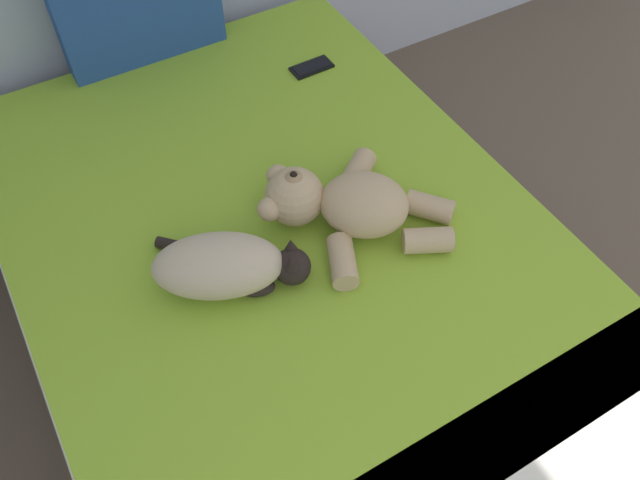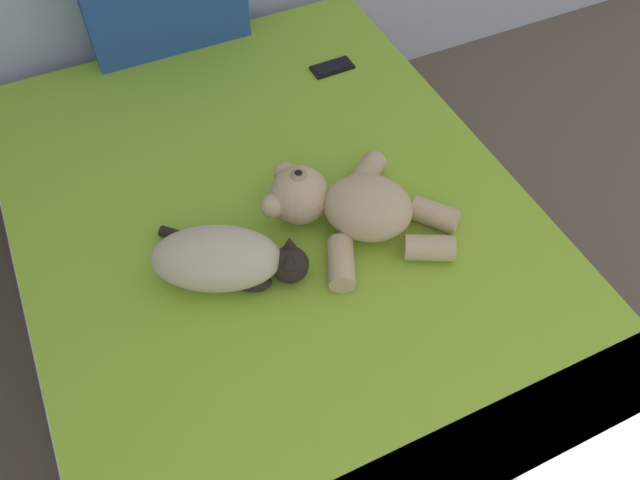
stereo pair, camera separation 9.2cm
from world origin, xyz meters
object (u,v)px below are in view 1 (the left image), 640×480
object	(u,v)px
teddy_bear	(344,204)
bed	(283,281)
cat	(226,266)
cell_phone	(312,67)

from	to	relation	value
teddy_bear	bed	bearing A→B (deg)	158.76
cat	teddy_bear	xyz separation A→B (m)	(0.37, 0.02, 0.01)
cat	cell_phone	xyz separation A→B (m)	(0.64, 0.68, -0.07)
bed	teddy_bear	world-z (taller)	teddy_bear
cell_phone	bed	bearing A→B (deg)	-126.98
bed	cell_phone	bearing A→B (deg)	53.02
cat	cell_phone	bearing A→B (deg)	46.63
bed	cat	world-z (taller)	cat
bed	cell_phone	size ratio (longest dim) A/B	13.82
cat	cell_phone	size ratio (longest dim) A/B	2.78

